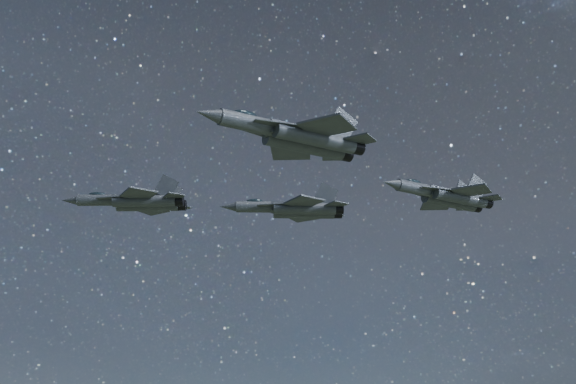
{
  "coord_description": "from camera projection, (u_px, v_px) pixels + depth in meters",
  "views": [
    {
      "loc": [
        -5.91,
        -78.39,
        122.4
      ],
      "look_at": [
        0.51,
        1.37,
        149.46
      ],
      "focal_mm": 42.0,
      "sensor_mm": 36.0,
      "label": 1
    }
  ],
  "objects": [
    {
      "name": "jet_right",
      "position": [
        297.0,
        136.0,
        69.38
      ],
      "size": [
        19.01,
        12.46,
        4.89
      ],
      "rotation": [
        0.0,
        0.0,
        0.42
      ],
      "color": "#32383F"
    },
    {
      "name": "jet_left",
      "position": [
        294.0,
        209.0,
        95.13
      ],
      "size": [
        18.17,
        12.87,
        4.61
      ],
      "rotation": [
        0.0,
        0.0,
        -0.05
      ],
      "color": "#32383F"
    },
    {
      "name": "jet_slot",
      "position": [
        446.0,
        196.0,
        90.2
      ],
      "size": [
        17.77,
        11.65,
        4.58
      ],
      "rotation": [
        0.0,
        0.0,
        0.43
      ],
      "color": "#32383F"
    },
    {
      "name": "jet_lead",
      "position": [
        136.0,
        201.0,
        84.85
      ],
      "size": [
        16.51,
        11.57,
        4.16
      ],
      "rotation": [
        0.0,
        0.0,
        -0.1
      ],
      "color": "#32383F"
    }
  ]
}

